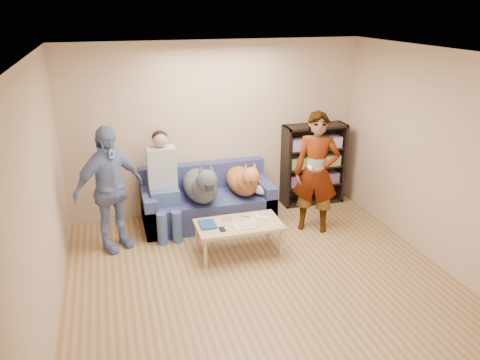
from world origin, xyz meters
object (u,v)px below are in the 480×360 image
object	(u,v)px
camera_silver	(227,219)
sofa	(207,203)
bookshelf	(313,162)
person_standing_right	(316,173)
dog_gray	(201,185)
dog_tan	(243,180)
notebook_blue	(208,225)
person_seated	(163,179)
person_standing_left	(109,189)
coffee_table	(239,227)

from	to	relation	value
camera_silver	sofa	bearing A→B (deg)	93.94
camera_silver	bookshelf	world-z (taller)	bookshelf
person_standing_right	sofa	world-z (taller)	person_standing_right
dog_gray	dog_tan	bearing A→B (deg)	7.28
camera_silver	dog_tan	xyz separation A→B (m)	(0.45, 0.81, 0.19)
person_standing_right	notebook_blue	xyz separation A→B (m)	(-1.63, -0.32, -0.43)
person_standing_right	person_seated	world-z (taller)	person_standing_right
sofa	bookshelf	xyz separation A→B (m)	(1.80, 0.23, 0.40)
camera_silver	person_seated	size ratio (longest dim) A/B	0.07
person_standing_left	dog_tan	bearing A→B (deg)	-20.02
notebook_blue	bookshelf	xyz separation A→B (m)	(2.02, 1.25, 0.25)
person_standing_left	bookshelf	distance (m)	3.26
sofa	dog_tan	xyz separation A→B (m)	(0.52, -0.14, 0.36)
person_standing_right	sofa	distance (m)	1.68
sofa	person_standing_left	bearing A→B (deg)	-161.17
person_seated	dog_gray	size ratio (longest dim) A/B	1.15
person_seated	coffee_table	distance (m)	1.31
dog_tan	bookshelf	world-z (taller)	bookshelf
dog_tan	bookshelf	xyz separation A→B (m)	(1.28, 0.37, 0.04)
notebook_blue	bookshelf	bearing A→B (deg)	31.73
dog_tan	coffee_table	size ratio (longest dim) A/B	1.06
person_standing_right	coffee_table	xyz separation A→B (m)	(-1.23, -0.37, -0.49)
notebook_blue	camera_silver	world-z (taller)	camera_silver
sofa	coffee_table	size ratio (longest dim) A/B	1.73
dog_tan	camera_silver	bearing A→B (deg)	-119.32
sofa	dog_gray	bearing A→B (deg)	-119.94
bookshelf	dog_gray	bearing A→B (deg)	-166.80
notebook_blue	sofa	bearing A→B (deg)	78.01
person_standing_left	person_standing_right	bearing A→B (deg)	-34.54
person_seated	dog_tan	distance (m)	1.17
notebook_blue	dog_gray	bearing A→B (deg)	83.57
person_seated	dog_tan	bearing A→B (deg)	-0.45
camera_silver	coffee_table	world-z (taller)	camera_silver
person_standing_left	dog_gray	bearing A→B (deg)	-18.65
notebook_blue	camera_silver	bearing A→B (deg)	14.04
notebook_blue	person_seated	xyz separation A→B (m)	(-0.43, 0.89, 0.34)
person_standing_left	camera_silver	bearing A→B (deg)	-48.17
dog_gray	bookshelf	xyz separation A→B (m)	(1.93, 0.45, 0.01)
dog_gray	sofa	bearing A→B (deg)	60.06
camera_silver	sofa	xyz separation A→B (m)	(-0.06, 0.94, -0.16)
sofa	bookshelf	bearing A→B (deg)	7.40
notebook_blue	person_seated	bearing A→B (deg)	115.78
camera_silver	dog_tan	distance (m)	0.95
camera_silver	dog_gray	xyz separation A→B (m)	(-0.19, 0.72, 0.22)
notebook_blue	coffee_table	bearing A→B (deg)	-7.13
person_standing_right	person_standing_left	distance (m)	2.80
person_standing_left	coffee_table	size ratio (longest dim) A/B	1.52
dog_gray	person_standing_right	bearing A→B (deg)	-17.03
person_standing_right	dog_tan	xyz separation A→B (m)	(-0.90, 0.56, -0.22)
person_standing_left	person_seated	world-z (taller)	person_standing_left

